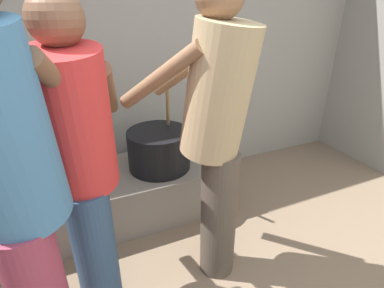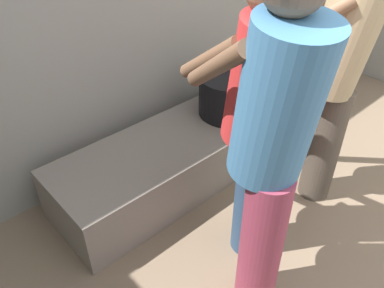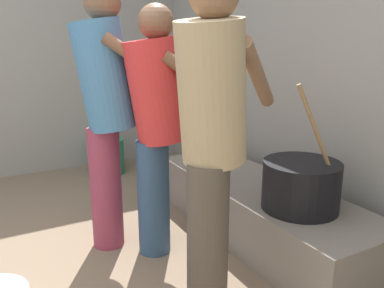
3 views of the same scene
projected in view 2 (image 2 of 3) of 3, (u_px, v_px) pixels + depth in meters
name	position (u px, v px, depth m)	size (l,w,h in m)	color
hearth_ledge	(184.00, 154.00, 2.66)	(1.84, 0.60, 0.36)	slate
cooking_pot_main	(231.00, 95.00, 2.68)	(0.44, 0.44, 0.74)	black
cook_in_tan_shirt	(337.00, 66.00, 2.09)	(0.65, 0.72, 1.60)	#4C4238
cook_in_blue_shirt	(272.00, 143.00, 1.48)	(0.54, 0.74, 1.64)	#8C3347
cook_in_red_shirt	(259.00, 116.00, 1.78)	(0.44, 0.69, 1.52)	navy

